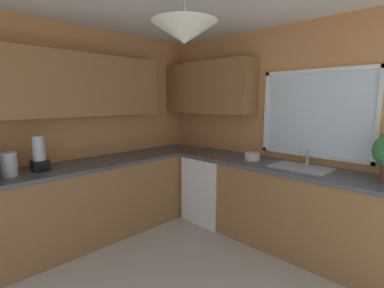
% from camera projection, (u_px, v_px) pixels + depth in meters
% --- Properties ---
extents(room_shell, '(4.04, 3.75, 2.55)m').
position_uv_depth(room_shell, '(165.00, 83.00, 2.84)').
color(room_shell, '#C6844C').
rests_on(room_shell, ground_plane).
extents(counter_run_left, '(0.65, 3.36, 0.92)m').
position_uv_depth(counter_run_left, '(87.00, 202.00, 3.24)').
color(counter_run_left, olive).
rests_on(counter_run_left, ground_plane).
extents(counter_run_back, '(3.13, 0.65, 0.92)m').
position_uv_depth(counter_run_back, '(299.00, 210.00, 3.01)').
color(counter_run_back, olive).
rests_on(counter_run_back, ground_plane).
extents(dishwasher, '(0.60, 0.60, 0.87)m').
position_uv_depth(dishwasher, '(212.00, 188.00, 3.83)').
color(dishwasher, white).
rests_on(dishwasher, ground_plane).
extents(kettle, '(0.15, 0.15, 0.23)m').
position_uv_depth(kettle, '(9.00, 165.00, 2.62)').
color(kettle, '#B7B7BC').
rests_on(kettle, counter_run_left).
extents(sink_assembly, '(0.59, 0.40, 0.19)m').
position_uv_depth(sink_assembly, '(301.00, 167.00, 2.95)').
color(sink_assembly, '#9EA0A5').
rests_on(sink_assembly, counter_run_back).
extents(bowl, '(0.18, 0.18, 0.09)m').
position_uv_depth(bowl, '(252.00, 156.00, 3.35)').
color(bowl, beige).
rests_on(bowl, counter_run_back).
extents(blender_appliance, '(0.15, 0.15, 0.36)m').
position_uv_depth(blender_appliance, '(39.00, 155.00, 2.82)').
color(blender_appliance, black).
rests_on(blender_appliance, counter_run_left).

